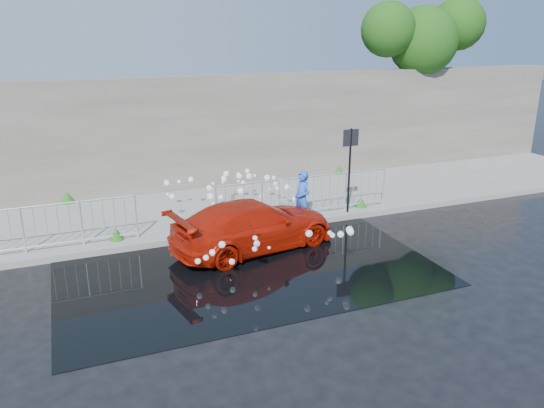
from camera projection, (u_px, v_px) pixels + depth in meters
The scene contains 13 objects.
ground at pixel (240, 292), 10.58m from camera, with size 90.00×90.00×0.00m, color black.
pavement at pixel (183, 212), 14.96m from camera, with size 30.00×4.00×0.15m, color slate.
curb at pixel (201, 237), 13.20m from camera, with size 30.00×0.25×0.16m, color slate.
retaining_wall at pixel (164, 135), 16.33m from camera, with size 30.00×0.60×3.50m, color #565248.
puddle at pixel (247, 268), 11.63m from camera, with size 8.00×5.00×0.01m, color black.
sign_post at pixel (350, 157), 14.25m from camera, with size 0.45×0.06×2.50m.
tree at pixel (424, 35), 18.98m from camera, with size 4.92×2.48×6.17m.
railing_left at pixel (23, 229), 11.89m from camera, with size 5.05×0.05×1.10m.
railing_right at pixel (305, 194), 14.36m from camera, with size 5.05×0.05×1.10m.
weeds at pixel (180, 210), 14.42m from camera, with size 12.17×3.93×0.35m.
water_spray at pixel (244, 202), 13.64m from camera, with size 3.57×5.53×0.97m.
red_car at pixel (254, 225), 12.52m from camera, with size 1.64×4.04×1.17m, color #AB1506.
person at pixel (302, 199), 13.96m from camera, with size 0.54×0.36×1.49m, color blue.
Camera 1 is at (-2.93, -9.06, 4.97)m, focal length 35.00 mm.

